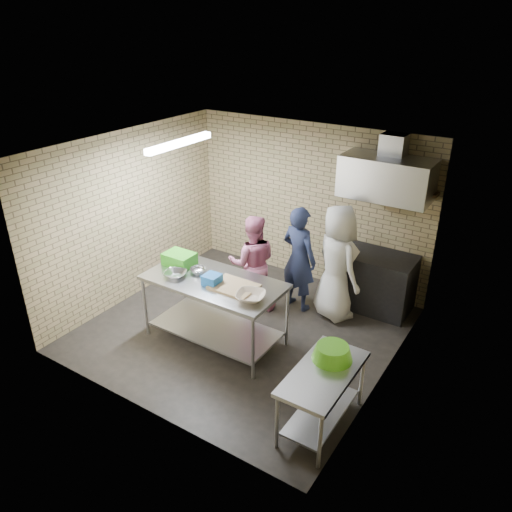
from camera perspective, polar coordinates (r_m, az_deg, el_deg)
The scene contains 25 objects.
floor at distance 7.46m, azimuth -1.49°, elevation -8.35°, with size 4.20×4.20×0.00m, color black.
ceiling at distance 6.34m, azimuth -1.78°, elevation 12.23°, with size 4.20×4.20×0.00m, color black.
back_wall at distance 8.39m, azimuth 6.11°, elevation 5.94°, with size 4.20×0.06×2.70m, color tan.
front_wall at distance 5.46m, azimuth -13.57°, elevation -6.40°, with size 4.20×0.06×2.70m, color tan.
left_wall at distance 8.07m, azimuth -14.09°, elevation 4.46°, with size 0.06×4.00×2.70m, color tan.
right_wall at distance 5.99m, azimuth 15.27°, elevation -3.53°, with size 0.06×4.00×2.70m, color tan.
prep_table at distance 7.01m, azimuth -4.73°, elevation -6.23°, with size 1.93×0.96×0.96m, color #A8ABAF.
side_counter at distance 5.78m, azimuth 7.53°, elevation -15.87°, with size 0.60×1.20×0.75m, color silver.
stove at distance 8.00m, azimuth 13.29°, elevation -2.80°, with size 1.20×0.70×0.90m, color black.
range_hood at distance 7.41m, azimuth 14.72°, elevation 8.62°, with size 1.30×0.60×0.60m, color silver.
hood_duct at distance 7.44m, azimuth 15.51°, elevation 12.19°, with size 0.35×0.30×0.30m, color #A5A8AD.
wall_shelf at distance 7.56m, azimuth 17.20°, elevation 7.21°, with size 0.80×0.20×0.04m, color #3F2B19.
fluorescent_fixture at distance 6.96m, azimuth -8.76°, elevation 12.67°, with size 0.10×1.25×0.08m, color white.
green_crate at distance 7.21m, azimuth -8.76°, elevation -0.32°, with size 0.43×0.32×0.17m, color green.
blue_tub at distance 6.63m, azimuth -5.07°, elevation -2.71°, with size 0.21×0.21×0.14m, color blue.
cutting_board at distance 6.56m, azimuth -2.54°, elevation -3.52°, with size 0.59×0.45×0.03m, color tan.
mixing_bowl_a at distance 6.90m, azimuth -9.20°, elevation -2.07°, with size 0.30×0.30×0.07m, color silver.
mixing_bowl_b at distance 6.95m, azimuth -6.61°, elevation -1.69°, with size 0.23×0.23×0.07m, color #BABDC1.
ceramic_bowl at distance 6.28m, azimuth -0.60°, elevation -4.64°, with size 0.37×0.37×0.09m, color beige.
green_basin at distance 5.67m, azimuth 8.74°, elevation -10.86°, with size 0.46×0.46×0.17m, color #59C626, non-canonical shape.
bottle_red at distance 7.59m, azimuth 15.50°, elevation 8.38°, with size 0.07×0.07×0.18m, color #B22619.
bottle_green at distance 7.50m, azimuth 18.39°, elevation 7.65°, with size 0.06×0.06×0.15m, color green.
man_navy at distance 7.64m, azimuth 4.94°, elevation -0.29°, with size 0.61×0.40×1.68m, color #141933.
woman_pink at distance 7.62m, azimuth -0.39°, elevation -0.81°, with size 0.75×0.58×1.54m, color #C5688F.
woman_white at distance 7.45m, azimuth 9.26°, elevation -0.79°, with size 0.87×0.57×1.79m, color silver.
Camera 1 is at (3.49, -5.08, 4.21)m, focal length 34.93 mm.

